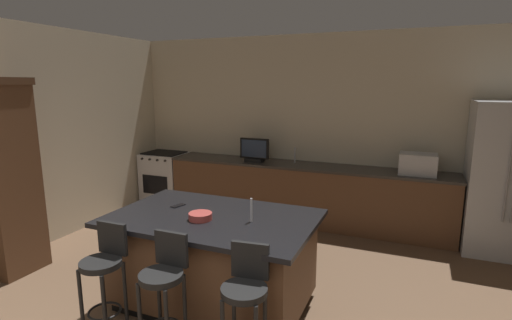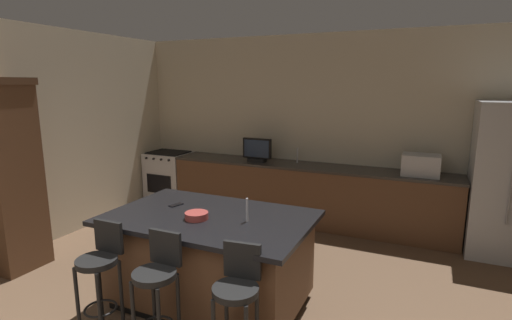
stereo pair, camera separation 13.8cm
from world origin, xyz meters
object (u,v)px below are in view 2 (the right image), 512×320
Objects in this scene: microwave at (421,165)px; cell_phone at (176,205)px; bar_stool_center at (158,284)px; range_oven at (169,177)px; bar_stool_right at (237,299)px; bar_stool_left at (101,269)px; tv_monitor at (257,151)px; fruit_bowl at (197,216)px; kitchen_island at (210,259)px; refrigerator at (509,181)px; cabinet_tower at (6,172)px.

microwave reaches higher than cell_phone.
range_oven is at bearing 125.26° from bar_stool_center.
bar_stool_center is at bearing 179.28° from bar_stool_right.
bar_stool_center is (0.60, -0.00, 0.01)m from bar_stool_left.
cell_phone is at bearing -86.47° from tv_monitor.
range_oven is 3.58m from fruit_bowl.
kitchen_island is 1.00× the size of refrigerator.
range_oven is 3.78m from bar_stool_left.
bar_stool_right is (3.18, -0.45, -0.55)m from cabinet_tower.
tv_monitor is at bearing 105.19° from bar_stool_right.
bar_stool_center is 0.74m from fruit_bowl.
range_oven is 4.20m from microwave.
fruit_bowl is (-1.83, -2.68, -0.12)m from microwave.
bar_stool_center is 0.67m from bar_stool_right.
bar_stool_right is (3.05, -3.27, 0.13)m from range_oven.
bar_stool_left is at bearing -82.68° from cell_phone.
range_oven is at bearing 143.53° from cell_phone.
microwave is at bearing 64.64° from bar_stool_right.
microwave is (1.78, 2.55, 0.60)m from kitchen_island.
bar_stool_left is (-3.39, -3.26, -0.37)m from refrigerator.
range_oven is 4.10m from bar_stool_center.
tv_monitor is 2.20× the size of fruit_bowl.
bar_stool_right is 0.99m from fruit_bowl.
range_oven is 2.90m from cabinet_tower.
microwave reaches higher than bar_stool_center.
kitchen_island is 12.90× the size of cell_phone.
bar_stool_left reaches higher than cell_phone.
cell_phone is (-3.26, -2.34, -0.05)m from refrigerator.
bar_stool_center is at bearing -118.03° from microwave.
bar_stool_left is at bearing -125.50° from microwave.
bar_stool_center reaches higher than fruit_bowl.
bar_stool_right reaches higher than fruit_bowl.
cabinet_tower reaches higher than cell_phone.
cell_phone is at bearing 11.10° from cabinet_tower.
cabinet_tower is at bearing 164.57° from bar_stool_left.
cell_phone is at bearing -132.96° from microwave.
fruit_bowl is at bearing 49.89° from bar_stool_left.
kitchen_island is at bearing -138.40° from refrigerator.
microwave is 3.81m from bar_stool_center.
fruit_bowl is at bearing 94.52° from bar_stool_center.
range_oven is 1.95× the size of microwave.
refrigerator is 1.96× the size of bar_stool_right.
bar_stool_right is 4.56× the size of fruit_bowl.
microwave is 0.49× the size of bar_stool_right.
refrigerator is 4.71m from bar_stool_left.
fruit_bowl is (-0.06, 0.66, 0.34)m from bar_stool_center.
cell_phone reaches higher than kitchen_island.
cell_phone is at bearing 117.01° from bar_stool_center.
kitchen_island is 2.65m from tv_monitor.
kitchen_island is 3.16m from microwave.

